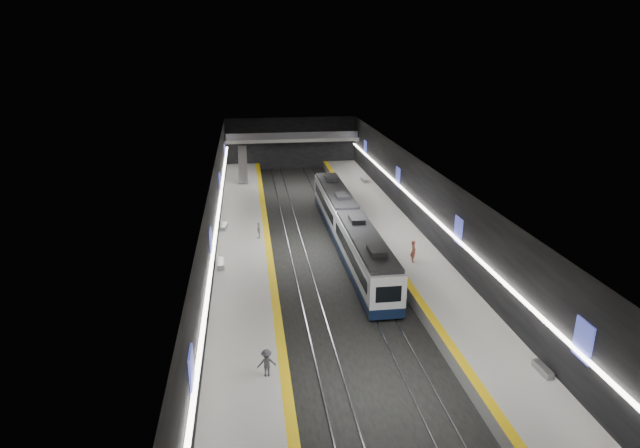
{
  "coord_description": "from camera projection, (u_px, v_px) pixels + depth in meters",
  "views": [
    {
      "loc": [
        -6.91,
        -47.01,
        19.25
      ],
      "look_at": [
        -0.12,
        1.7,
        2.2
      ],
      "focal_mm": 30.0,
      "sensor_mm": 36.0,
      "label": 1
    }
  ],
  "objects": [
    {
      "name": "passenger_right_a",
      "position": [
        413.0,
        251.0,
        45.93
      ],
      "size": [
        0.49,
        0.73,
        1.95
      ],
      "primitive_type": "imported",
      "rotation": [
        0.0,
        0.0,
        1.54
      ],
      "color": "#B75C44",
      "rests_on": "platform_right"
    },
    {
      "name": "bench_right_near",
      "position": [
        543.0,
        369.0,
        30.85
      ],
      "size": [
        0.53,
        1.66,
        0.4
      ],
      "primitive_type": "cube",
      "rotation": [
        0.0,
        0.0,
        0.04
      ],
      "color": "#99999E",
      "rests_on": "platform_right"
    },
    {
      "name": "bench_right_far",
      "position": [
        365.0,
        180.0,
        72.2
      ],
      "size": [
        0.69,
        2.02,
        0.48
      ],
      "primitive_type": "cube",
      "rotation": [
        0.0,
        0.0,
        0.07
      ],
      "color": "#99999E",
      "rests_on": "platform_right"
    },
    {
      "name": "ground",
      "position": [
        324.0,
        251.0,
        51.2
      ],
      "size": [
        70.0,
        70.0,
        0.0
      ],
      "primitive_type": "plane",
      "color": "black",
      "rests_on": "ground"
    },
    {
      "name": "rails",
      "position": [
        324.0,
        251.0,
        51.18
      ],
      "size": [
        6.52,
        70.0,
        0.12
      ],
      "color": "gray",
      "rests_on": "ground"
    },
    {
      "name": "tactile_strip_left",
      "position": [
        268.0,
        244.0,
        50.17
      ],
      "size": [
        0.6,
        70.0,
        0.02
      ],
      "primitive_type": "cube",
      "color": "yellow",
      "rests_on": "platform_left"
    },
    {
      "name": "wall_left",
      "position": [
        215.0,
        216.0,
        48.58
      ],
      "size": [
        0.04,
        70.0,
        8.0
      ],
      "primitive_type": "cube",
      "color": "black",
      "rests_on": "ground"
    },
    {
      "name": "cove_light_right",
      "position": [
        425.0,
        209.0,
        51.23
      ],
      "size": [
        0.25,
        68.6,
        0.12
      ],
      "primitive_type": "cube",
      "color": "white",
      "rests_on": "wall_right"
    },
    {
      "name": "escalator",
      "position": [
        243.0,
        165.0,
        73.6
      ],
      "size": [
        1.2,
        7.5,
        3.92
      ],
      "primitive_type": "cube",
      "rotation": [
        0.44,
        0.0,
        0.0
      ],
      "color": "#99999E",
      "rests_on": "platform_left"
    },
    {
      "name": "mezzanine_bridge",
      "position": [
        292.0,
        139.0,
        80.36
      ],
      "size": [
        20.0,
        3.0,
        1.5
      ],
      "color": "gray",
      "rests_on": "wall_left"
    },
    {
      "name": "train",
      "position": [
        348.0,
        226.0,
        51.48
      ],
      "size": [
        2.69,
        30.05,
        3.6
      ],
      "color": "#0E1933",
      "rests_on": "ground"
    },
    {
      "name": "ceiling",
      "position": [
        324.0,
        170.0,
        48.58
      ],
      "size": [
        20.0,
        70.0,
        0.04
      ],
      "primitive_type": "cube",
      "rotation": [
        3.14,
        0.0,
        0.0
      ],
      "color": "beige",
      "rests_on": "wall_left"
    },
    {
      "name": "ad_posters",
      "position": [
        322.0,
        203.0,
        50.66
      ],
      "size": [
        19.94,
        53.5,
        2.2
      ],
      "color": "#434CCA",
      "rests_on": "wall_left"
    },
    {
      "name": "cove_light_left",
      "position": [
        218.0,
        218.0,
        48.68
      ],
      "size": [
        0.25,
        68.6,
        0.12
      ],
      "primitive_type": "cube",
      "color": "white",
      "rests_on": "wall_left"
    },
    {
      "name": "platform_left",
      "position": [
        245.0,
        251.0,
        50.06
      ],
      "size": [
        5.0,
        70.0,
        1.0
      ],
      "primitive_type": "cube",
      "color": "slate",
      "rests_on": "ground"
    },
    {
      "name": "platform_right",
      "position": [
        400.0,
        243.0,
        52.01
      ],
      "size": [
        5.0,
        70.0,
        1.0
      ],
      "primitive_type": "cube",
      "color": "slate",
      "rests_on": "ground"
    },
    {
      "name": "wall_right",
      "position": [
        427.0,
        207.0,
        51.19
      ],
      "size": [
        0.04,
        70.0,
        8.0
      ],
      "primitive_type": "cube",
      "color": "black",
      "rests_on": "ground"
    },
    {
      "name": "tile_surface_left",
      "position": [
        244.0,
        245.0,
        49.89
      ],
      "size": [
        5.0,
        70.0,
        0.02
      ],
      "primitive_type": "cube",
      "color": "#B6B6B1",
      "rests_on": "platform_left"
    },
    {
      "name": "bench_left_far",
      "position": [
        224.0,
        227.0,
        54.29
      ],
      "size": [
        0.71,
        1.84,
        0.44
      ],
      "primitive_type": "cube",
      "rotation": [
        0.0,
        0.0,
        -0.12
      ],
      "color": "#99999E",
      "rests_on": "platform_left"
    },
    {
      "name": "passenger_left_b",
      "position": [
        267.0,
        363.0,
        30.33
      ],
      "size": [
        1.13,
        0.72,
        1.68
      ],
      "primitive_type": "imported",
      "rotation": [
        0.0,
        0.0,
        3.23
      ],
      "color": "#404047",
      "rests_on": "platform_left"
    },
    {
      "name": "tile_surface_right",
      "position": [
        400.0,
        238.0,
        51.84
      ],
      "size": [
        5.0,
        70.0,
        0.02
      ],
      "primitive_type": "cube",
      "color": "#B6B6B1",
      "rests_on": "platform_right"
    },
    {
      "name": "wall_back",
      "position": [
        291.0,
        143.0,
        82.64
      ],
      "size": [
        20.0,
        0.04,
        8.0
      ],
      "primitive_type": "cube",
      "color": "black",
      "rests_on": "ground"
    },
    {
      "name": "tactile_strip_right",
      "position": [
        378.0,
        239.0,
        51.55
      ],
      "size": [
        0.6,
        70.0,
        0.02
      ],
      "primitive_type": "cube",
      "color": "yellow",
      "rests_on": "platform_right"
    },
    {
      "name": "bench_left_near",
      "position": [
        221.0,
        264.0,
        45.28
      ],
      "size": [
        0.67,
        2.01,
        0.48
      ],
      "primitive_type": "cube",
      "rotation": [
        0.0,
        0.0,
        0.06
      ],
      "color": "#99999E",
      "rests_on": "platform_left"
    },
    {
      "name": "passenger_left_a",
      "position": [
        259.0,
        230.0,
        51.48
      ],
      "size": [
        0.43,
        0.96,
        1.61
      ],
      "primitive_type": "imported",
      "rotation": [
        0.0,
        0.0,
        -1.53
      ],
      "color": "beige",
      "rests_on": "platform_left"
    }
  ]
}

